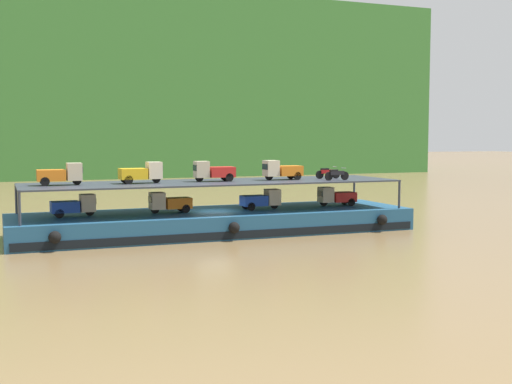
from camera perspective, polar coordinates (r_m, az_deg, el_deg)
ground_plane at (r=44.94m, az=-3.55°, el=-3.55°), size 400.00×400.00×0.00m
hillside_far_bank at (r=117.88m, az=-15.01°, el=9.84°), size 121.86×30.76×30.62m
cargo_barge at (r=44.81m, az=-3.54°, el=-2.61°), size 26.91×7.80×1.50m
cargo_rack at (r=44.57m, az=-3.57°, el=0.83°), size 25.31×6.43×2.00m
mini_truck_lower_stern at (r=43.09m, az=-15.47°, el=-1.14°), size 2.78×1.27×1.38m
mini_truck_lower_aft at (r=43.92m, az=-7.49°, el=-0.89°), size 2.78×1.27×1.38m
mini_truck_lower_mid at (r=45.61m, az=0.47°, el=-0.64°), size 2.75×1.22×1.38m
mini_truck_lower_fore at (r=48.40m, az=6.94°, el=-0.37°), size 2.77×1.25×1.38m
mini_truck_upper_stern at (r=42.83m, az=-16.55°, el=1.49°), size 2.75×1.21×1.38m
mini_truck_upper_mid at (r=43.43m, az=-9.88°, el=1.66°), size 2.78×1.26×1.38m
mini_truck_upper_fore at (r=44.71m, az=-3.70°, el=1.81°), size 2.77×1.25×1.38m
mini_truck_upper_bow at (r=46.29m, az=2.25°, el=1.91°), size 2.78×1.26×1.38m
motorcycle_upper_port at (r=46.02m, az=6.98°, el=1.54°), size 1.90×0.55×0.87m
motorcycle_upper_centre at (r=47.87m, az=6.21°, el=1.67°), size 1.90×0.55×0.87m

